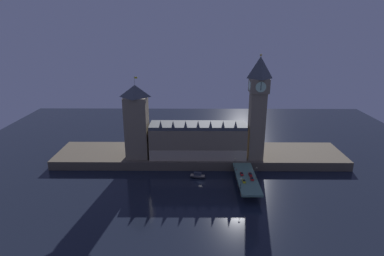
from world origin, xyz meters
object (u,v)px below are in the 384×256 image
car_northbound_trail (244,181)px  clock_tower (258,106)px  pedestrian_near_rail (241,185)px  street_lamp_far (235,162)px  boat_upstream (198,176)px  pedestrian_mid_walk (256,178)px  victoria_tower (137,122)px  street_lamp_mid (256,171)px  pedestrian_far_rail (236,170)px  car_northbound_lead (242,174)px  car_southbound_lead (252,179)px  street_lamp_near (241,182)px  car_southbound_trail (250,174)px

car_northbound_trail → clock_tower: bearing=70.8°
pedestrian_near_rail → street_lamp_far: street_lamp_far is taller
clock_tower → boat_upstream: bearing=-154.7°
pedestrian_mid_walk → street_lamp_far: size_ratio=0.25×
victoria_tower → street_lamp_mid: 91.80m
clock_tower → boat_upstream: (-42.33, -20.02, -45.03)m
car_northbound_trail → boat_upstream: car_northbound_trail is taller
pedestrian_far_rail → car_northbound_lead: bearing=-64.6°
victoria_tower → pedestrian_mid_walk: victoria_tower is taller
car_southbound_lead → pedestrian_mid_walk: 2.84m
pedestrian_near_rail → street_lamp_far: size_ratio=0.22×
boat_upstream → street_lamp_near: bearing=-46.0°
clock_tower → pedestrian_near_rail: bearing=-110.2°
boat_upstream → car_southbound_lead: bearing=-23.7°
car_northbound_trail → boat_upstream: (-28.91, 18.45, -5.63)m
boat_upstream → street_lamp_mid: bearing=-17.5°
car_northbound_trail → boat_upstream: 34.76m
clock_tower → street_lamp_near: (-16.62, -46.63, -35.70)m
pedestrian_near_rail → street_lamp_mid: (11.61, 12.11, 3.64)m
car_southbound_lead → street_lamp_mid: 5.98m
victoria_tower → car_northbound_lead: 83.72m
car_southbound_lead → pedestrian_near_rail: bearing=-133.5°
street_lamp_near → car_northbound_trail: bearing=68.6°
pedestrian_mid_walk → car_southbound_trail: bearing=115.6°
car_southbound_lead → car_northbound_lead: bearing=128.9°
street_lamp_mid → street_lamp_far: street_lamp_far is taller
car_southbound_lead → car_southbound_trail: 6.20m
street_lamp_far → clock_tower: bearing=46.0°
pedestrian_mid_walk → pedestrian_far_rail: 16.77m
victoria_tower → pedestrian_near_rail: (70.39, -46.55, -26.38)m
street_lamp_near → clock_tower: bearing=70.4°
street_lamp_near → boat_upstream: 38.16m
car_southbound_lead → street_lamp_near: street_lamp_near is taller
street_lamp_far → street_lamp_mid: bearing=-50.8°
pedestrian_mid_walk → street_lamp_mid: bearing=82.2°
pedestrian_far_rail → street_lamp_far: bearing=94.4°
car_southbound_trail → street_lamp_far: 15.20m
car_southbound_lead → pedestrian_near_rail: pedestrian_near_rail is taller
car_northbound_lead → pedestrian_far_rail: 6.53m
victoria_tower → pedestrian_near_rail: victoria_tower is taller
clock_tower → boat_upstream: 64.97m
pedestrian_far_rail → boat_upstream: bearing=174.9°
clock_tower → street_lamp_far: size_ratio=10.46×
pedestrian_far_rail → car_southbound_lead: bearing=-56.8°
victoria_tower → pedestrian_far_rail: 79.18m
street_lamp_mid → street_lamp_far: (-12.01, 14.72, 0.02)m
car_northbound_lead → street_lamp_far: size_ratio=0.61×
pedestrian_near_rail → victoria_tower: bearing=146.5°
clock_tower → pedestrian_near_rail: clock_tower is taller
clock_tower → car_southbound_lead: (-7.82, -35.16, -39.40)m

